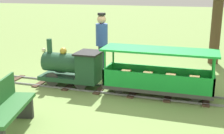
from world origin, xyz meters
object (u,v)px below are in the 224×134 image
passenger_car (158,77)px  park_bench (6,109)px  conductor_person (102,39)px  locomotive (73,66)px

passenger_car → park_bench: 3.08m
conductor_person → park_bench: size_ratio=1.19×
conductor_person → park_bench: 3.44m
conductor_person → park_bench: (-3.37, 0.38, -0.54)m
conductor_person → locomotive: bearing=161.6°
locomotive → park_bench: size_ratio=1.06×
locomotive → conductor_person: 1.17m
passenger_car → park_bench: passenger_car is taller
locomotive → park_bench: locomotive is taller
passenger_car → locomotive: bearing=90.0°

